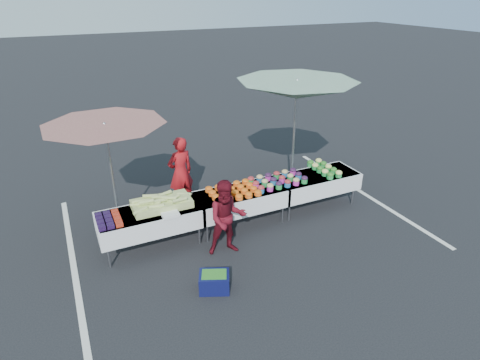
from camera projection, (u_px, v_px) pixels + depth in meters
name	position (u px, v px, depth m)	size (l,w,h in m)	color
ground	(240.00, 224.00, 8.18)	(80.00, 80.00, 0.00)	black
stripe_left	(74.00, 266.00, 6.95)	(0.10, 5.00, 0.00)	silver
stripe_right	(363.00, 193.00, 9.42)	(0.10, 5.00, 0.00)	silver
table_left	(150.00, 219.00, 7.24)	(1.86, 0.81, 0.75)	white
table_center	(240.00, 199.00, 7.93)	(1.86, 0.81, 0.75)	white
table_right	(315.00, 182.00, 8.63)	(1.86, 0.81, 0.75)	white
berry_punnets	(109.00, 220.00, 6.83)	(0.40, 0.54, 0.08)	black
corn_pile	(161.00, 203.00, 7.26)	(1.16, 0.57, 0.26)	#C0D56D
plastic_bags	(170.00, 214.00, 7.03)	(0.30, 0.25, 0.05)	white
carrot_bowls	(233.00, 191.00, 7.77)	(0.95, 0.69, 0.11)	orange
potato_cups	(278.00, 180.00, 8.15)	(1.14, 0.58, 0.16)	#22649F
bean_baskets	(324.00, 168.00, 8.69)	(0.36, 0.86, 0.15)	#238F3E
vendor	(181.00, 173.00, 8.55)	(0.58, 0.38, 1.59)	#AD1319
customer	(227.00, 218.00, 7.03)	(0.69, 0.54, 1.42)	#590D18
umbrella_left	(106.00, 134.00, 7.09)	(2.81, 2.81, 2.24)	black
umbrella_right	(297.00, 91.00, 8.45)	(2.95, 2.95, 2.65)	black
storage_bin	(214.00, 281.00, 6.35)	(0.57, 0.50, 0.31)	#0C0F3E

